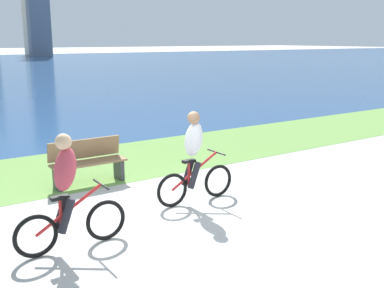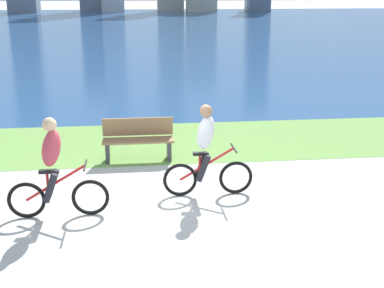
% 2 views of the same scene
% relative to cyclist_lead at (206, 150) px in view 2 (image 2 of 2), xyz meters
% --- Properties ---
extents(ground_plane, '(300.00, 300.00, 0.00)m').
position_rel_cyclist_lead_xyz_m(ground_plane, '(-0.93, -0.33, -0.83)').
color(ground_plane, '#B2AFA8').
extents(grass_strip_bayside, '(120.00, 3.40, 0.01)m').
position_rel_cyclist_lead_xyz_m(grass_strip_bayside, '(-0.93, 3.37, -0.82)').
color(grass_strip_bayside, '#6B9947').
rests_on(grass_strip_bayside, ground).
extents(bay_water_surface, '(300.00, 80.19, 0.00)m').
position_rel_cyclist_lead_xyz_m(bay_water_surface, '(-0.93, 45.16, -0.83)').
color(bay_water_surface, navy).
rests_on(bay_water_surface, ground).
extents(cyclist_lead, '(1.60, 0.52, 1.64)m').
position_rel_cyclist_lead_xyz_m(cyclist_lead, '(0.00, 0.00, 0.00)').
color(cyclist_lead, black).
rests_on(cyclist_lead, ground).
extents(cyclist_trailing, '(1.61, 0.52, 1.64)m').
position_rel_cyclist_lead_xyz_m(cyclist_trailing, '(-2.51, -0.62, -0.00)').
color(cyclist_trailing, black).
rests_on(cyclist_trailing, ground).
extents(bench_near_path, '(1.50, 0.47, 0.90)m').
position_rel_cyclist_lead_xyz_m(bench_near_path, '(-1.16, 2.10, -0.38)').
color(bench_near_path, olive).
rests_on(bench_near_path, ground).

